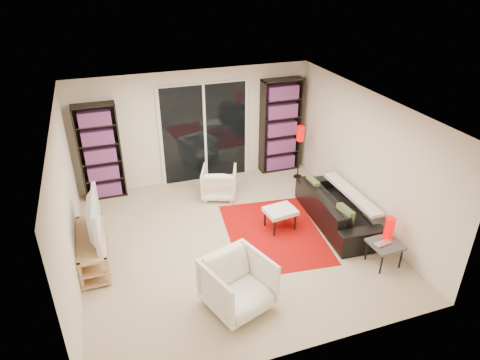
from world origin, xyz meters
name	(u,v)px	position (x,y,z in m)	size (l,w,h in m)	color
floor	(232,240)	(0.00, 0.00, 0.00)	(5.00, 5.00, 0.00)	tan
wall_back	(195,127)	(0.00, 2.50, 1.20)	(5.00, 0.02, 2.40)	silver
wall_front	(300,278)	(0.00, -2.50, 1.20)	(5.00, 0.02, 2.40)	silver
wall_left	(67,206)	(-2.50, 0.00, 1.20)	(0.02, 5.00, 2.40)	silver
wall_right	(365,158)	(2.50, 0.00, 1.20)	(0.02, 5.00, 2.40)	silver
ceiling	(231,108)	(0.00, 0.00, 2.40)	(5.00, 5.00, 0.02)	white
sliding_door	(205,133)	(0.20, 2.46, 1.05)	(1.92, 0.08, 2.16)	white
bookshelf_left	(100,152)	(-1.95, 2.33, 0.98)	(0.80, 0.30, 1.95)	black
bookshelf_right	(281,126)	(1.90, 2.33, 1.05)	(0.90, 0.30, 2.10)	black
tv_stand	(93,249)	(-2.28, 0.16, 0.26)	(0.44, 1.36, 0.50)	tan
tv	(88,219)	(-2.26, 0.16, 0.83)	(1.15, 0.15, 0.66)	black
rug	(274,233)	(0.77, -0.03, 0.01)	(1.61, 2.18, 0.01)	#A60907
sofa	(337,208)	(2.01, -0.07, 0.31)	(2.11, 0.82, 0.62)	black
armchair_back	(219,182)	(0.24, 1.56, 0.31)	(0.67, 0.69, 0.63)	white
armchair_front	(238,284)	(-0.40, -1.50, 0.39)	(0.83, 0.85, 0.78)	white
ottoman	(280,212)	(0.94, 0.09, 0.34)	(0.58, 0.49, 0.40)	white
side_table	(385,246)	(2.09, -1.38, 0.35)	(0.49, 0.49, 0.40)	#46464B
laptop	(385,245)	(2.04, -1.42, 0.41)	(0.30, 0.19, 0.02)	silver
table_lamp	(389,228)	(2.22, -1.25, 0.58)	(0.16, 0.16, 0.35)	#D30202
floor_lamp	(300,140)	(2.13, 1.80, 0.90)	(0.18, 0.18, 1.21)	black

